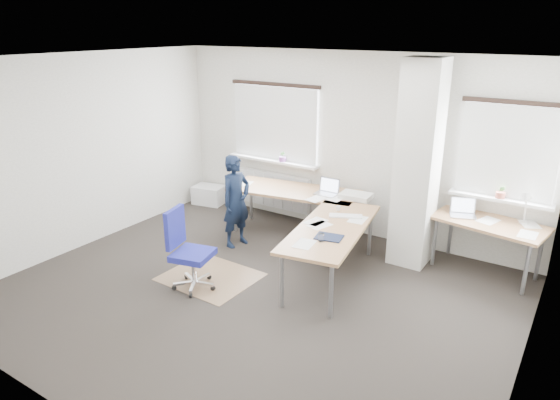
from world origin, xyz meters
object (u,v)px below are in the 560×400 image
Objects in this scene: desk_main at (314,209)px; desk_side at (489,225)px; task_chair at (191,266)px; person at (236,201)px.

desk_side is (2.19, 0.74, -0.01)m from desk_main.
person is at bearing 89.67° from task_chair.
desk_side is 1.08× the size of person.
desk_main is 1.86× the size of desk_side.
desk_side is 3.89m from task_chair.
desk_side is at bearing 25.63° from task_chair.
desk_main is 1.92m from task_chair.
desk_side reaches higher than task_chair.
desk_side reaches higher than desk_main.
person is (-0.31, 1.35, 0.40)m from task_chair.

